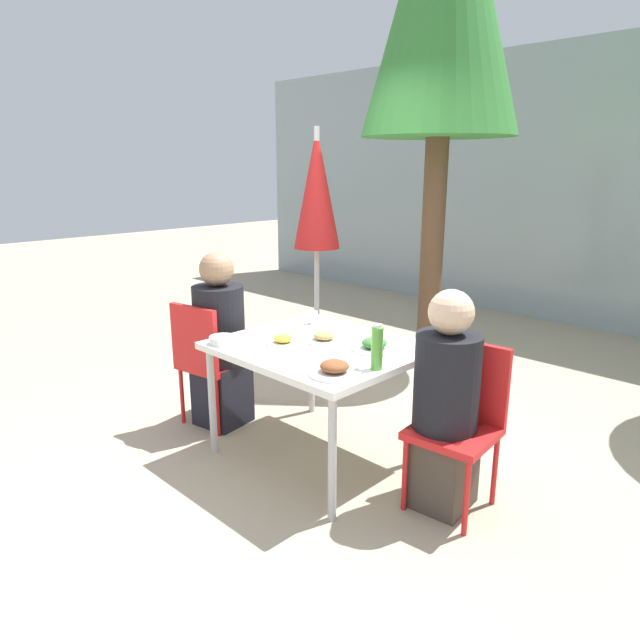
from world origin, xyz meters
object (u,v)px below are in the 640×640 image
Objects in this scene: person_right at (445,407)px; salad_bowl at (222,340)px; person_left at (220,345)px; chair_right at (461,413)px; chair_left at (207,355)px; closed_umbrella at (317,199)px; bottle at (377,348)px; drinking_cup at (313,318)px.

salad_bowl is at bearing 15.16° from person_right.
person_left is 1.39× the size of chair_right.
chair_left is 0.72× the size of person_left.
closed_umbrella reaches higher than chair_right.
person_left is 0.59× the size of closed_umbrella.
chair_right is at bearing 35.05° from bottle.
person_right is (-0.04, -0.08, 0.05)m from chair_right.
salad_bowl is at bearing -30.95° from chair_left.
salad_bowl is at bearing -42.65° from person_left.
drinking_cup is (0.50, 0.51, 0.26)m from chair_left.
closed_umbrella is (-0.22, 1.28, 0.97)m from chair_left.
closed_umbrella reaches higher than chair_left.
chair_right is at bearing 0.80° from person_left.
person_left reaches higher than chair_left.
person_right is 1.21m from drinking_cup.
closed_umbrella is at bearing 143.80° from bottle.
person_right is at bearing -10.55° from drinking_cup.
chair_right is at bearing 3.40° from chair_left.
chair_left is 10.26× the size of drinking_cup.
person_right reaches higher than chair_right.
person_right reaches higher than salad_bowl.
drinking_cup is at bearing 83.93° from salad_bowl.
person_right is at bearing -1.86° from person_left.
bottle is (-0.32, -0.17, 0.28)m from person_right.
chair_right is 1.42m from salad_bowl.
person_right is (1.63, 0.21, -0.01)m from person_left.
bottle is at bearing 17.89° from salad_bowl.
chair_right is 3.58× the size of bottle.
closed_umbrella is at bearing 90.77° from chair_left.
salad_bowl is (-0.92, -0.30, -0.09)m from bottle.
drinking_cup reaches higher than salad_bowl.
person_left is 1.64m from person_right.
person_left is at bearing -137.32° from drinking_cup.
chair_left is 5.69× the size of salad_bowl.
closed_umbrella reaches higher than salad_bowl.
bottle is (1.35, 0.13, 0.33)m from chair_left.
person_right is 4.82× the size of bottle.
salad_bowl is at bearing -96.07° from drinking_cup.
salad_bowl is (-1.28, -0.55, 0.24)m from chair_right.
person_left is 14.24× the size of drinking_cup.
chair_left is at bearing 7.13° from chair_right.
closed_umbrella is at bearing 133.29° from drinking_cup.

